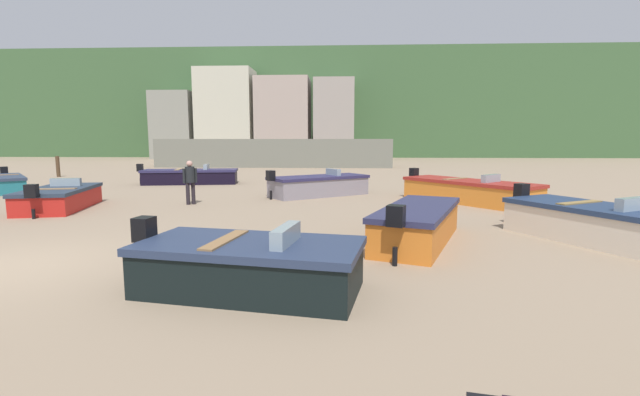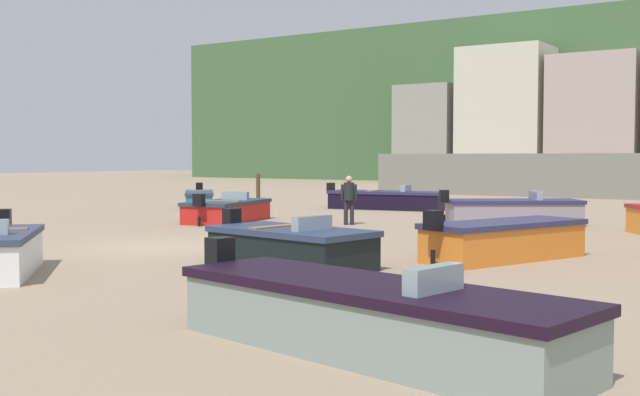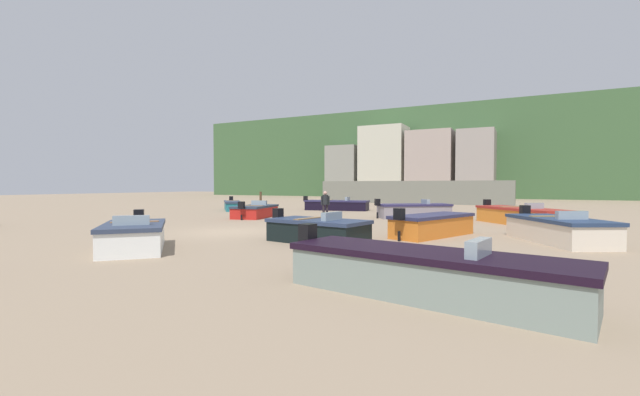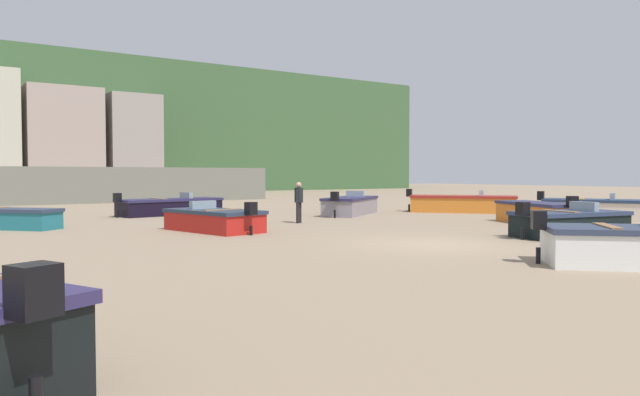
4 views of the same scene
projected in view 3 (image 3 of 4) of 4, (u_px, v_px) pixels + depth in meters
name	position (u px, v px, depth m)	size (l,w,h in m)	color
ground_plane	(228.00, 232.00, 17.11)	(160.00, 160.00, 0.00)	gray
headland_hill	(457.00, 157.00, 75.79)	(90.00, 32.00, 14.34)	#3C5D37
harbor_pier	(411.00, 192.00, 43.68)	(20.31, 2.40, 2.43)	slate
townhouse_left	(346.00, 172.00, 65.34)	(4.99, 5.75, 8.21)	gray
townhouse_centre_left	(384.00, 162.00, 62.08)	(6.80, 5.07, 10.93)	beige
townhouse_centre	(432.00, 165.00, 59.78)	(6.46, 6.98, 9.84)	#A7958A
townhouse_right	(477.00, 165.00, 56.92)	(4.83, 6.90, 9.62)	gray
boat_cream_0	(558.00, 230.00, 13.93)	(3.45, 4.42, 1.18)	beige
boat_white_2	(134.00, 236.00, 12.23)	(3.56, 3.52, 1.14)	white
boat_teal_3	(232.00, 206.00, 31.62)	(3.43, 3.62, 1.05)	#1F6E7B
boat_orange_4	(432.00, 225.00, 15.62)	(2.75, 4.28, 1.17)	orange
boat_grey_5	(426.00, 273.00, 7.12)	(5.52, 2.41, 1.14)	gray
boat_orange_6	(521.00, 216.00, 20.11)	(4.56, 5.09, 1.18)	orange
boat_red_7	(255.00, 211.00, 24.68)	(2.49, 4.05, 1.05)	red
boat_grey_8	(414.00, 211.00, 24.31)	(4.41, 3.75, 1.17)	gray
boat_black_9	(337.00, 205.00, 31.71)	(5.32, 2.35, 1.10)	black
boat_black_10	(318.00, 230.00, 13.97)	(3.86, 2.27, 1.12)	black
mooring_post_near_water	(261.00, 198.00, 39.72)	(0.23, 0.23, 1.33)	#493422
beach_walker_distant	(325.00, 202.00, 23.92)	(0.48, 0.48, 1.62)	black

